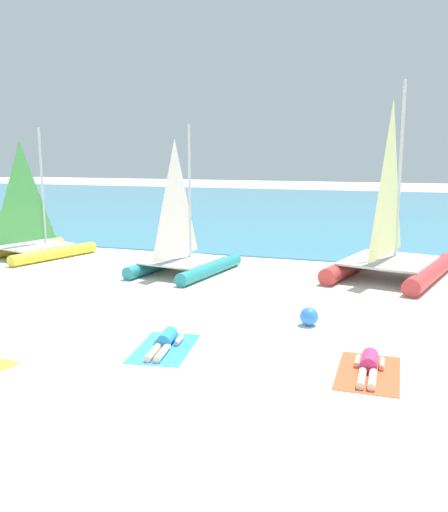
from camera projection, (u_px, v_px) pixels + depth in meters
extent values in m
plane|color=silver|center=(269.00, 265.00, 19.57)|extent=(120.00, 120.00, 0.00)
cube|color=teal|center=(341.00, 209.00, 39.32)|extent=(120.00, 40.00, 0.05)
cylinder|color=teal|center=(161.00, 264.00, 18.72)|extent=(0.98, 3.76, 0.43)
cylinder|color=teal|center=(211.00, 269.00, 17.83)|extent=(0.98, 3.76, 0.43)
cube|color=silver|center=(182.00, 260.00, 18.08)|extent=(2.29, 2.66, 0.05)
cylinder|color=silver|center=(190.00, 192.00, 18.14)|extent=(0.09, 0.09, 4.45)
pyramid|color=white|center=(175.00, 198.00, 17.40)|extent=(0.35, 1.94, 3.74)
cylinder|color=#CC3838|center=(353.00, 264.00, 18.30)|extent=(1.66, 4.73, 0.54)
cylinder|color=#CC3838|center=(431.00, 273.00, 16.98)|extent=(1.66, 4.73, 0.54)
cube|color=silver|center=(389.00, 260.00, 17.39)|extent=(3.14, 3.54, 0.07)
cylinder|color=silver|center=(400.00, 171.00, 17.44)|extent=(0.11, 0.11, 5.64)
pyramid|color=#EAEA99|center=(390.00, 178.00, 16.55)|extent=(0.66, 2.42, 4.74)
cylinder|color=yellow|center=(23.00, 249.00, 21.67)|extent=(1.46, 3.71, 0.43)
cylinder|color=yellow|center=(55.00, 254.00, 20.56)|extent=(1.46, 3.71, 0.43)
cube|color=silver|center=(34.00, 246.00, 20.93)|extent=(2.55, 2.85, 0.05)
cylinder|color=silver|center=(42.00, 187.00, 20.96)|extent=(0.09, 0.09, 4.45)
pyramid|color=#4CA54C|center=(22.00, 192.00, 20.27)|extent=(0.60, 1.89, 3.74)
cube|color=#338CD8|center=(164.00, 348.00, 11.18)|extent=(1.37, 2.04, 0.01)
cylinder|color=#268CCC|center=(167.00, 338.00, 11.34)|extent=(0.39, 0.66, 0.30)
sphere|color=beige|center=(172.00, 331.00, 11.74)|extent=(0.22, 0.22, 0.22)
cylinder|color=beige|center=(153.00, 352.00, 10.74)|extent=(0.26, 0.79, 0.14)
cylinder|color=beige|center=(162.00, 353.00, 10.71)|extent=(0.26, 0.79, 0.14)
cylinder|color=beige|center=(159.00, 339.00, 11.54)|extent=(0.17, 0.46, 0.10)
cylinder|color=beige|center=(179.00, 340.00, 11.47)|extent=(0.17, 0.46, 0.10)
cube|color=#EA5933|center=(368.00, 373.00, 9.93)|extent=(1.13, 1.92, 0.01)
cylinder|color=#D83372|center=(369.00, 361.00, 10.09)|extent=(0.31, 0.63, 0.30)
sphere|color=beige|center=(371.00, 353.00, 10.47)|extent=(0.22, 0.22, 0.22)
cylinder|color=beige|center=(362.00, 378.00, 9.52)|extent=(0.15, 0.78, 0.14)
cylinder|color=beige|center=(372.00, 379.00, 9.47)|extent=(0.15, 0.78, 0.14)
cylinder|color=beige|center=(358.00, 361.00, 10.31)|extent=(0.11, 0.45, 0.10)
cylinder|color=beige|center=(382.00, 364.00, 10.18)|extent=(0.11, 0.45, 0.10)
sphere|color=#337FE5|center=(309.00, 316.00, 12.64)|extent=(0.43, 0.43, 0.43)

